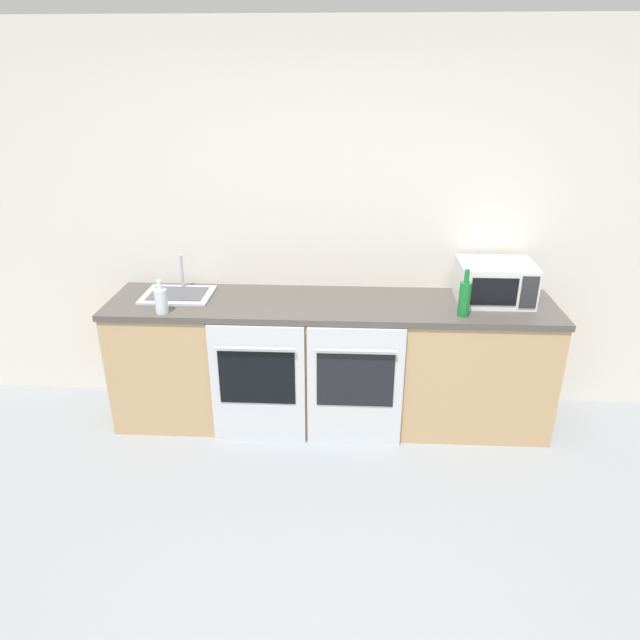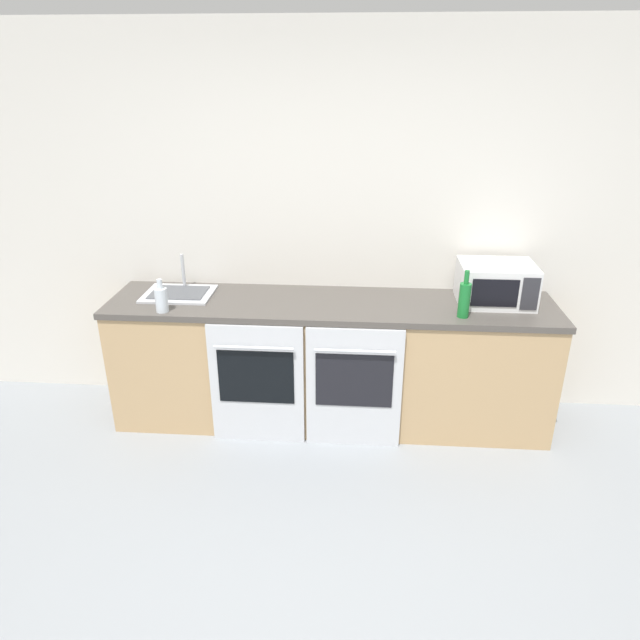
{
  "view_description": "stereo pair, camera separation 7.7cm",
  "coord_description": "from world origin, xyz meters",
  "px_view_note": "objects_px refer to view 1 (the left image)",
  "views": [
    {
      "loc": [
        0.11,
        -1.7,
        2.27
      ],
      "look_at": [
        -0.07,
        1.8,
        0.75
      ],
      "focal_mm": 32.0,
      "sensor_mm": 36.0,
      "label": 1
    },
    {
      "loc": [
        0.19,
        -1.7,
        2.27
      ],
      "look_at": [
        -0.07,
        1.8,
        0.75
      ],
      "focal_mm": 32.0,
      "sensor_mm": 36.0,
      "label": 2
    }
  ],
  "objects_px": {
    "oven_left": "(258,385)",
    "microwave": "(495,282)",
    "sink": "(178,294)",
    "bottle_clear": "(161,300)",
    "bottle_green": "(465,298)",
    "oven_right": "(355,387)"
  },
  "relations": [
    {
      "from": "oven_left",
      "to": "bottle_green",
      "type": "bearing_deg",
      "value": 5.98
    },
    {
      "from": "sink",
      "to": "bottle_green",
      "type": "bearing_deg",
      "value": -7.55
    },
    {
      "from": "bottle_clear",
      "to": "bottle_green",
      "type": "xyz_separation_m",
      "value": [
        1.88,
        0.05,
        0.03
      ]
    },
    {
      "from": "microwave",
      "to": "bottle_green",
      "type": "distance_m",
      "value": 0.36
    },
    {
      "from": "oven_right",
      "to": "bottle_green",
      "type": "xyz_separation_m",
      "value": [
        0.66,
        0.13,
        0.57
      ]
    },
    {
      "from": "bottle_clear",
      "to": "bottle_green",
      "type": "height_order",
      "value": "bottle_green"
    },
    {
      "from": "bottle_green",
      "to": "bottle_clear",
      "type": "bearing_deg",
      "value": -178.42
    },
    {
      "from": "oven_right",
      "to": "microwave",
      "type": "xyz_separation_m",
      "value": [
        0.9,
        0.4,
        0.59
      ]
    },
    {
      "from": "oven_left",
      "to": "microwave",
      "type": "bearing_deg",
      "value": 14.51
    },
    {
      "from": "oven_right",
      "to": "bottle_green",
      "type": "distance_m",
      "value": 0.89
    },
    {
      "from": "sink",
      "to": "bottle_clear",
      "type": "bearing_deg",
      "value": -92.76
    },
    {
      "from": "oven_right",
      "to": "sink",
      "type": "relative_size",
      "value": 1.83
    },
    {
      "from": "sink",
      "to": "oven_left",
      "type": "bearing_deg",
      "value": -33.28
    },
    {
      "from": "bottle_clear",
      "to": "sink",
      "type": "xyz_separation_m",
      "value": [
        0.01,
        0.3,
        -0.07
      ]
    },
    {
      "from": "bottle_green",
      "to": "sink",
      "type": "bearing_deg",
      "value": 172.45
    },
    {
      "from": "oven_right",
      "to": "bottle_clear",
      "type": "height_order",
      "value": "bottle_clear"
    },
    {
      "from": "oven_left",
      "to": "bottle_clear",
      "type": "relative_size",
      "value": 3.92
    },
    {
      "from": "oven_right",
      "to": "bottle_green",
      "type": "height_order",
      "value": "bottle_green"
    },
    {
      "from": "oven_left",
      "to": "bottle_green",
      "type": "distance_m",
      "value": 1.42
    },
    {
      "from": "oven_left",
      "to": "sink",
      "type": "distance_m",
      "value": 0.84
    },
    {
      "from": "bottle_clear",
      "to": "oven_left",
      "type": "bearing_deg",
      "value": -7.9
    },
    {
      "from": "oven_left",
      "to": "sink",
      "type": "bearing_deg",
      "value": 146.72
    }
  ]
}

